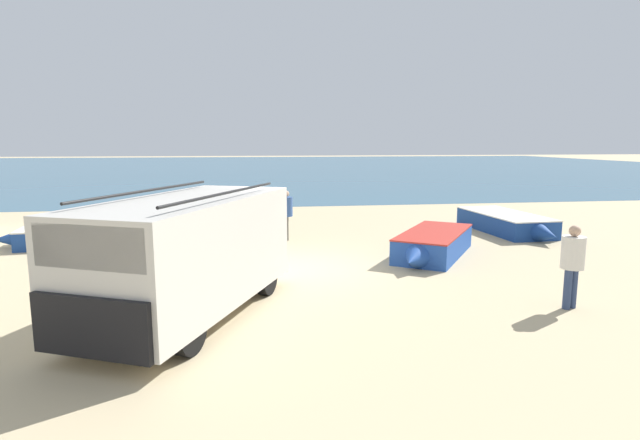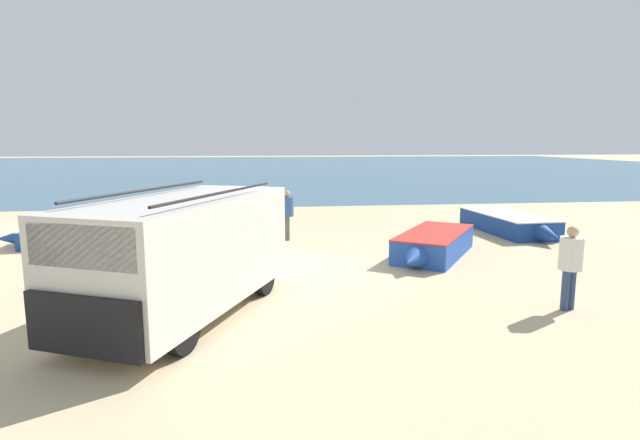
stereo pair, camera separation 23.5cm
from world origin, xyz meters
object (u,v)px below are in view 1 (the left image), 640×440
at_px(parked_van, 188,252).
at_px(fishing_rowboat_2, 433,244).
at_px(fishing_rowboat_0, 77,236).
at_px(fishing_rowboat_1, 507,223).
at_px(fisherman_0, 573,259).
at_px(fisherman_2, 286,211).

bearing_deg(parked_van, fishing_rowboat_2, 146.75).
xyz_separation_m(fishing_rowboat_0, fishing_rowboat_2, (10.45, -3.08, 0.05)).
bearing_deg(fishing_rowboat_0, fishing_rowboat_1, 173.90).
distance_m(parked_van, fishing_rowboat_2, 7.46).
relative_size(fishing_rowboat_0, fishing_rowboat_1, 0.88).
xyz_separation_m(fishing_rowboat_1, fisherman_0, (-2.99, -7.92, 0.65)).
xyz_separation_m(fishing_rowboat_1, fishing_rowboat_2, (-4.01, -3.28, 0.01)).
bearing_deg(fishing_rowboat_1, fisherman_0, -24.14).
distance_m(fishing_rowboat_0, fishing_rowboat_1, 14.46).
relative_size(parked_van, fishing_rowboat_1, 1.12).
distance_m(fishing_rowboat_0, fisherman_0, 13.84).
height_order(parked_van, fisherman_0, parked_van).
height_order(fishing_rowboat_0, fishing_rowboat_2, fishing_rowboat_2).
height_order(parked_van, fisherman_2, parked_van).
height_order(parked_van, fishing_rowboat_2, parked_van).
distance_m(fisherman_0, fisherman_2, 9.02).
distance_m(parked_van, fisherman_0, 7.28).
bearing_deg(fishing_rowboat_1, fishing_rowboat_0, -92.63).
distance_m(fishing_rowboat_1, fisherman_2, 7.95).
distance_m(parked_van, fisherman_2, 7.31).
bearing_deg(fishing_rowboat_0, fisherman_2, 171.67).
xyz_separation_m(parked_van, fishing_rowboat_1, (10.24, 7.30, -0.88)).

